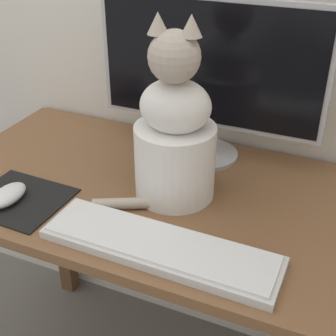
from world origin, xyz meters
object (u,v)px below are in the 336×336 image
(computer_mouse_left, at_px, (8,195))
(monitor, at_px, (209,73))
(keyboard, at_px, (160,246))
(cat, at_px, (175,134))

(computer_mouse_left, bearing_deg, monitor, 48.81)
(monitor, xyz_separation_m, keyboard, (0.05, -0.40, -0.22))
(keyboard, distance_m, cat, 0.25)
(monitor, distance_m, cat, 0.21)
(monitor, height_order, computer_mouse_left, monitor)
(monitor, bearing_deg, cat, -91.98)
(keyboard, relative_size, cat, 1.16)
(keyboard, bearing_deg, monitor, 97.53)
(monitor, xyz_separation_m, computer_mouse_left, (-0.33, -0.38, -0.21))
(computer_mouse_left, bearing_deg, keyboard, -2.26)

